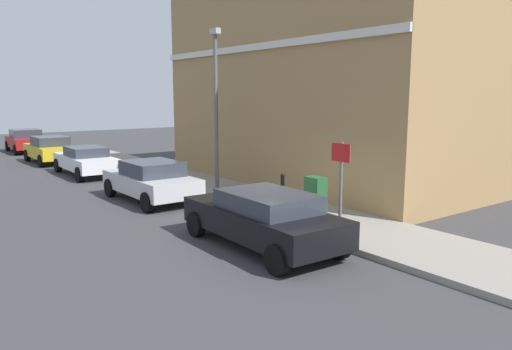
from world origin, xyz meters
TOP-DOWN VIEW (x-y plane):
  - ground at (0.00, 0.00)m, footprint 80.00×80.00m
  - sidewalk at (1.80, 6.00)m, footprint 2.80×30.00m
  - corner_building at (6.91, 4.65)m, footprint 7.53×13.30m
  - car_black at (-0.92, -1.13)m, footprint 2.00×4.50m
  - car_silver at (-0.82, 5.24)m, footprint 1.98×4.15m
  - car_white at (-0.87, 12.01)m, footprint 1.82×4.45m
  - car_yellow at (-1.06, 17.22)m, footprint 1.93×4.01m
  - car_red at (-0.97, 23.36)m, footprint 2.03×4.04m
  - utility_cabinet at (1.68, -0.15)m, footprint 0.46×0.61m
  - bollard_near_cabinet at (1.78, 1.43)m, footprint 0.14×0.14m
  - street_sign at (0.88, -1.85)m, footprint 0.08×0.60m
  - lamppost at (1.71, 5.11)m, footprint 0.20×0.44m

SIDE VIEW (x-z plane):
  - ground at x=0.00m, z-range 0.00..0.00m
  - sidewalk at x=1.80m, z-range 0.00..0.15m
  - utility_cabinet at x=1.68m, z-range 0.11..1.26m
  - car_white at x=-0.87m, z-range 0.04..1.33m
  - bollard_near_cabinet at x=1.78m, z-range 0.19..1.22m
  - car_silver at x=-0.82m, z-range 0.03..1.41m
  - car_black at x=-0.92m, z-range 0.05..1.41m
  - car_yellow at x=-1.06m, z-range 0.04..1.45m
  - car_red at x=-0.97m, z-range 0.03..1.46m
  - street_sign at x=0.88m, z-range 0.51..2.81m
  - lamppost at x=1.71m, z-range 0.44..6.16m
  - corner_building at x=6.91m, z-range 0.00..7.88m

